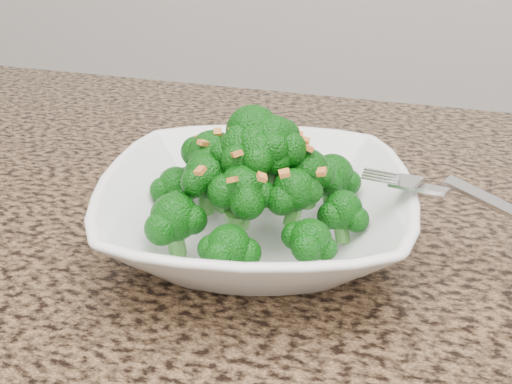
% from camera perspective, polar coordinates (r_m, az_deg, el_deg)
% --- Properties ---
extents(granite_counter, '(1.64, 1.04, 0.03)m').
position_cam_1_polar(granite_counter, '(0.44, 8.84, -15.78)').
color(granite_counter, brown).
rests_on(granite_counter, cabinet).
extents(bowl, '(0.30, 0.30, 0.06)m').
position_cam_1_polar(bowl, '(0.52, -0.00, -1.90)').
color(bowl, white).
rests_on(bowl, granite_counter).
extents(broccoli_pile, '(0.22, 0.22, 0.07)m').
position_cam_1_polar(broccoli_pile, '(0.49, -0.00, 5.00)').
color(broccoli_pile, '#095209').
rests_on(broccoli_pile, bowl).
extents(garlic_topping, '(0.13, 0.13, 0.01)m').
position_cam_1_polar(garlic_topping, '(0.48, -0.00, 9.39)').
color(garlic_topping, orange).
rests_on(garlic_topping, broccoli_pile).
extents(fork, '(0.19, 0.10, 0.01)m').
position_cam_1_polar(fork, '(0.49, 15.90, 0.11)').
color(fork, silver).
rests_on(fork, bowl).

